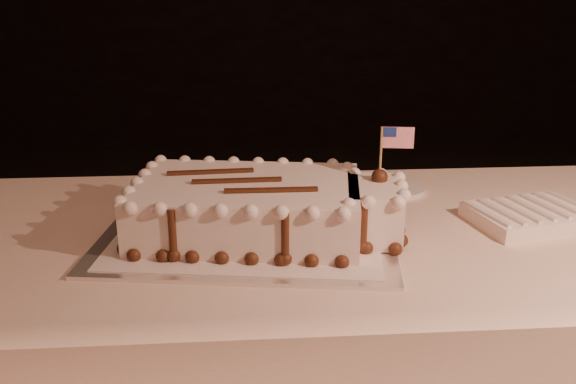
{
  "coord_description": "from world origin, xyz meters",
  "views": [
    {
      "loc": [
        -0.21,
        -0.61,
        1.27
      ],
      "look_at": [
        -0.13,
        0.58,
        0.84
      ],
      "focal_mm": 40.0,
      "sensor_mm": 36.0,
      "label": 1
    }
  ],
  "objects": [
    {
      "name": "sheet_cake",
      "position": [
        -0.18,
        0.58,
        0.81
      ],
      "size": [
        0.57,
        0.37,
        0.22
      ],
      "color": "white",
      "rests_on": "doily"
    },
    {
      "name": "side_plate",
      "position": [
        0.15,
        0.83,
        0.76
      ],
      "size": [
        0.14,
        0.14,
        0.01
      ],
      "primitive_type": "cylinder",
      "color": "white",
      "rests_on": "banquet_table"
    },
    {
      "name": "banquet_table",
      "position": [
        0.0,
        0.6,
        0.38
      ],
      "size": [
        2.4,
        0.8,
        0.75
      ],
      "primitive_type": "cube",
      "color": "beige",
      "rests_on": "ground"
    },
    {
      "name": "doily",
      "position": [
        -0.21,
        0.58,
        0.76
      ],
      "size": [
        0.57,
        0.47,
        0.0
      ],
      "primitive_type": "cube",
      "rotation": [
        0.0,
        0.0,
        -0.15
      ],
      "color": "silver",
      "rests_on": "cake_board"
    },
    {
      "name": "cake_board",
      "position": [
        -0.21,
        0.58,
        0.75
      ],
      "size": [
        0.64,
        0.52,
        0.01
      ],
      "primitive_type": "cube",
      "rotation": [
        0.0,
        0.0,
        -0.15
      ],
      "color": "silver",
      "rests_on": "banquet_table"
    },
    {
      "name": "napkin_stack",
      "position": [
        0.39,
        0.61,
        0.77
      ],
      "size": [
        0.27,
        0.22,
        0.04
      ],
      "color": "white",
      "rests_on": "banquet_table"
    }
  ]
}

